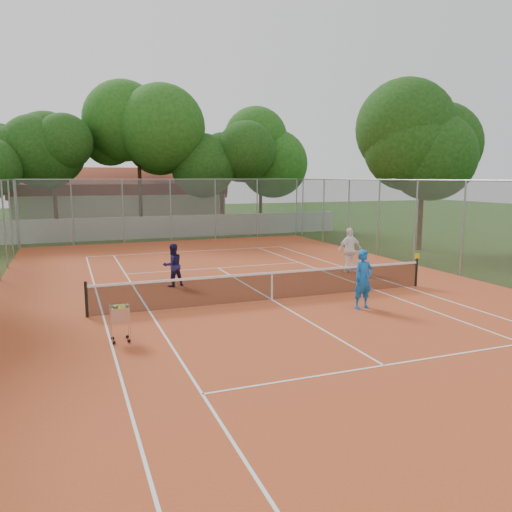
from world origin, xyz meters
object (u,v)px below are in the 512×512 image
object	(u,v)px
tennis_net	(272,286)
clubhouse	(120,200)
player_near	(363,279)
player_far_right	(350,250)
player_far_left	(173,265)
ball_hopper	(120,322)

from	to	relation	value
tennis_net	clubhouse	distance (m)	29.12
tennis_net	player_near	xyz separation A→B (m)	(2.25, -2.05, 0.45)
clubhouse	player_far_right	distance (m)	26.59
player_near	tennis_net	bearing A→B (deg)	131.28
clubhouse	player_near	distance (m)	31.37
player_far_left	player_far_right	distance (m)	7.78
player_far_left	ball_hopper	bearing A→B (deg)	50.99
tennis_net	player_far_right	bearing A→B (deg)	33.73
clubhouse	player_near	world-z (taller)	clubhouse
player_far_left	clubhouse	bearing A→B (deg)	-107.36
player_far_right	ball_hopper	bearing A→B (deg)	31.15
tennis_net	player_near	distance (m)	3.08
clubhouse	player_far_right	size ratio (longest dim) A/B	8.42
clubhouse	player_far_right	bearing A→B (deg)	-74.51
clubhouse	player_far_left	xyz separation A→B (m)	(-0.69, -25.70, -1.36)
player_far_right	player_far_left	bearing A→B (deg)	1.48
ball_hopper	player_near	bearing A→B (deg)	23.03
tennis_net	player_far_right	distance (m)	6.14
player_near	clubhouse	bearing A→B (deg)	91.48
player_near	player_far_right	distance (m)	6.15
tennis_net	player_far_left	world-z (taller)	player_far_left
player_near	ball_hopper	bearing A→B (deg)	178.39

